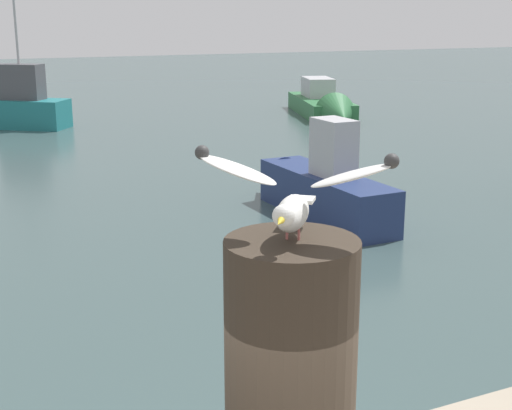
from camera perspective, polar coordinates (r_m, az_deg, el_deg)
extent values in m
cylinder|color=#382D23|center=(2.36, 2.71, -14.89)|extent=(0.41, 0.41, 1.03)
cylinder|color=#C66660|center=(2.16, 2.46, -2.26)|extent=(0.01, 0.01, 0.04)
cylinder|color=#C66660|center=(2.15, 3.40, -2.33)|extent=(0.01, 0.01, 0.04)
ellipsoid|color=white|center=(2.13, 2.90, -0.63)|extent=(0.22, 0.24, 0.10)
sphere|color=white|center=(1.99, 2.19, -0.85)|extent=(0.06, 0.06, 0.06)
cone|color=yellow|center=(1.94, 1.87, -1.39)|extent=(0.04, 0.05, 0.02)
cube|color=white|center=(2.26, 3.60, 0.43)|extent=(0.11, 0.10, 0.01)
ellipsoid|color=white|center=(2.14, -1.43, 2.78)|extent=(0.26, 0.24, 0.10)
sphere|color=#343434|center=(2.17, -4.28, 4.15)|extent=(0.04, 0.04, 0.04)
ellipsoid|color=white|center=(2.08, 7.55, 2.31)|extent=(0.26, 0.24, 0.10)
sphere|color=#343434|center=(2.06, 10.65, 3.42)|extent=(0.04, 0.04, 0.04)
cube|color=#2D6B3D|center=(25.89, 5.12, 7.76)|extent=(2.87, 4.94, 0.58)
cone|color=#2D6B3D|center=(23.26, 6.59, 7.00)|extent=(1.69, 1.69, 1.35)
cube|color=#B2B2B7|center=(26.35, 4.89, 9.25)|extent=(1.38, 1.84, 0.67)
cube|color=#1E7075|center=(24.16, -19.35, 6.85)|extent=(4.02, 3.38, 0.88)
cube|color=#47474C|center=(23.72, -18.10, 9.22)|extent=(1.51, 1.35, 1.08)
cylinder|color=#A5A5A8|center=(23.64, -18.45, 13.52)|extent=(0.08, 0.08, 2.49)
cube|color=navy|center=(12.52, 5.50, 0.72)|extent=(0.90, 3.31, 0.78)
cone|color=navy|center=(14.08, 1.52, 2.52)|extent=(0.77, 0.77, 0.76)
cube|color=#B2B2B7|center=(12.15, 6.14, 4.51)|extent=(0.50, 0.80, 0.97)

